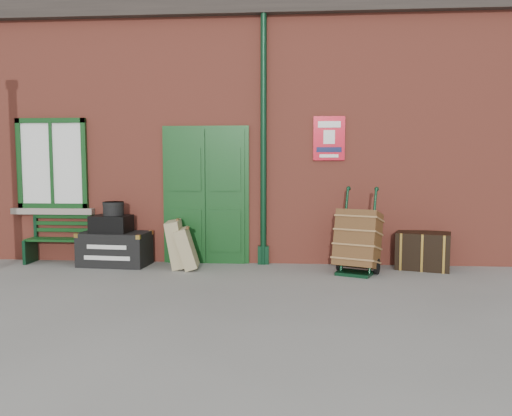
# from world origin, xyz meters

# --- Properties ---
(ground) EXTENTS (80.00, 80.00, 0.00)m
(ground) POSITION_xyz_m (0.00, 0.00, 0.00)
(ground) COLOR gray
(ground) RESTS_ON ground
(station_building) EXTENTS (10.30, 4.30, 4.36)m
(station_building) POSITION_xyz_m (-0.00, 3.49, 2.16)
(station_building) COLOR #AF4A38
(station_building) RESTS_ON ground
(bench) EXTENTS (1.33, 0.43, 0.82)m
(bench) POSITION_xyz_m (-2.59, 1.31, 0.41)
(bench) COLOR #103B15
(bench) RESTS_ON ground
(houdini_trunk) EXTENTS (1.13, 0.68, 0.54)m
(houdini_trunk) POSITION_xyz_m (-1.75, 1.16, 0.27)
(houdini_trunk) COLOR black
(houdini_trunk) RESTS_ON ground
(strongbox) EXTENTS (0.63, 0.48, 0.27)m
(strongbox) POSITION_xyz_m (-1.80, 1.16, 0.68)
(strongbox) COLOR black
(strongbox) RESTS_ON houdini_trunk
(hatbox) EXTENTS (0.35, 0.35, 0.22)m
(hatbox) POSITION_xyz_m (-1.77, 1.19, 0.92)
(hatbox) COLOR black
(hatbox) RESTS_ON strongbox
(suitcase_back) EXTENTS (0.38, 0.56, 0.76)m
(suitcase_back) POSITION_xyz_m (-0.70, 1.05, 0.38)
(suitcase_back) COLOR tan
(suitcase_back) RESTS_ON ground
(suitcase_front) EXTENTS (0.41, 0.51, 0.66)m
(suitcase_front) POSITION_xyz_m (-0.52, 0.95, 0.33)
(suitcase_front) COLOR tan
(suitcase_front) RESTS_ON ground
(porter_trolley) EXTENTS (0.82, 0.85, 1.27)m
(porter_trolley) POSITION_xyz_m (2.10, 0.87, 0.49)
(porter_trolley) COLOR black
(porter_trolley) RESTS_ON ground
(dark_trunk) EXTENTS (0.92, 0.74, 0.58)m
(dark_trunk) POSITION_xyz_m (3.17, 1.25, 0.29)
(dark_trunk) COLOR black
(dark_trunk) RESTS_ON ground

